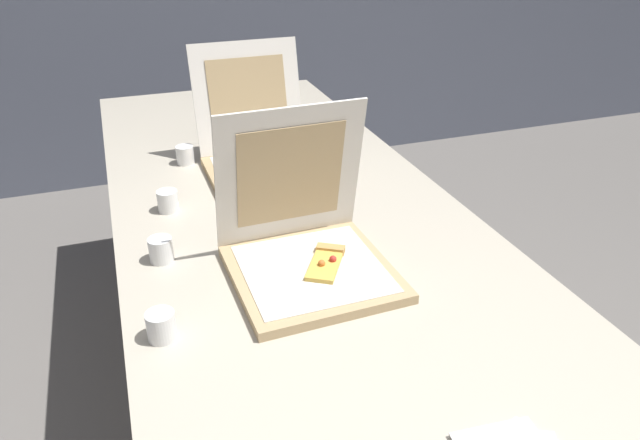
% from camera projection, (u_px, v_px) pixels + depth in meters
% --- Properties ---
extents(table, '(0.91, 2.45, 0.74)m').
position_uv_depth(table, '(290.00, 224.00, 1.61)').
color(table, '#BCB29E').
rests_on(table, ground).
extents(pizza_box_front, '(0.35, 0.35, 0.36)m').
position_uv_depth(pizza_box_front, '(307.00, 250.00, 1.30)').
color(pizza_box_front, tan).
rests_on(pizza_box_front, table).
extents(pizza_box_middle, '(0.34, 0.42, 0.35)m').
position_uv_depth(pizza_box_middle, '(262.00, 155.00, 1.79)').
color(pizza_box_middle, tan).
rests_on(pizza_box_middle, table).
extents(cup_white_near_center, '(0.05, 0.05, 0.06)m').
position_uv_depth(cup_white_near_center, '(161.00, 250.00, 1.35)').
color(cup_white_near_center, white).
rests_on(cup_white_near_center, table).
extents(cup_white_far, '(0.05, 0.05, 0.06)m').
position_uv_depth(cup_white_far, '(185.00, 155.00, 1.85)').
color(cup_white_far, white).
rests_on(cup_white_far, table).
extents(cup_white_mid, '(0.05, 0.05, 0.06)m').
position_uv_depth(cup_white_mid, '(168.00, 201.00, 1.57)').
color(cup_white_mid, white).
rests_on(cup_white_mid, table).
extents(cup_white_near_left, '(0.05, 0.05, 0.06)m').
position_uv_depth(cup_white_near_left, '(161.00, 326.00, 1.11)').
color(cup_white_near_left, white).
rests_on(cup_white_near_left, table).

